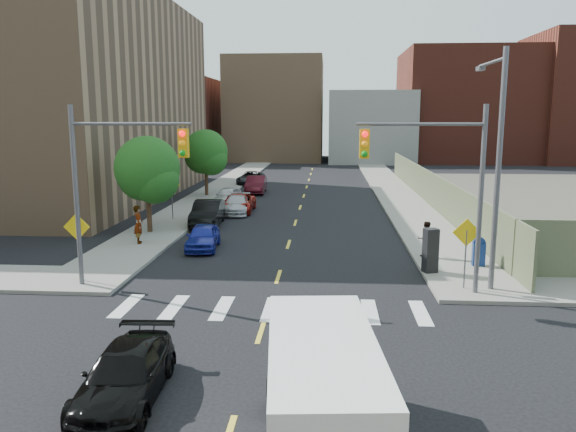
# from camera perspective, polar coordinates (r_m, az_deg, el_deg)

# --- Properties ---
(ground) EXTENTS (160.00, 160.00, 0.00)m
(ground) POSITION_cam_1_polar(r_m,az_deg,el_deg) (15.96, -3.62, -14.26)
(ground) COLOR black
(ground) RESTS_ON ground
(sidewalk_nw) EXTENTS (3.50, 73.00, 0.15)m
(sidewalk_nw) POSITION_cam_1_polar(r_m,az_deg,el_deg) (57.12, -5.76, 3.53)
(sidewalk_nw) COLOR gray
(sidewalk_nw) RESTS_ON ground
(sidewalk_ne) EXTENTS (3.50, 73.00, 0.15)m
(sidewalk_ne) POSITION_cam_1_polar(r_m,az_deg,el_deg) (56.57, 9.93, 3.37)
(sidewalk_ne) COLOR gray
(sidewalk_ne) RESTS_ON ground
(fence_north) EXTENTS (0.12, 44.00, 2.50)m
(fence_north) POSITION_cam_1_polar(r_m,az_deg,el_deg) (43.40, 14.17, 2.76)
(fence_north) COLOR #6A714F
(fence_north) RESTS_ON ground
(building_nw) EXTENTS (22.00, 30.00, 16.00)m
(building_nw) POSITION_cam_1_polar(r_m,az_deg,el_deg) (50.50, -24.75, 10.83)
(building_nw) COLOR #8C6B4C
(building_nw) RESTS_ON ground
(bg_bldg_west) EXTENTS (14.00, 18.00, 12.00)m
(bg_bldg_west) POSITION_cam_1_polar(r_m,az_deg,el_deg) (87.75, -11.93, 9.53)
(bg_bldg_west) COLOR #592319
(bg_bldg_west) RESTS_ON ground
(bg_bldg_midwest) EXTENTS (14.00, 16.00, 15.00)m
(bg_bldg_midwest) POSITION_cam_1_polar(r_m,az_deg,el_deg) (86.77, -1.20, 10.73)
(bg_bldg_midwest) COLOR #8C6B4C
(bg_bldg_midwest) RESTS_ON ground
(bg_bldg_center) EXTENTS (12.00, 16.00, 10.00)m
(bg_bldg_center) POSITION_cam_1_polar(r_m,az_deg,el_deg) (84.63, 8.28, 8.95)
(bg_bldg_center) COLOR gray
(bg_bldg_center) RESTS_ON ground
(bg_bldg_east) EXTENTS (18.00, 18.00, 16.00)m
(bg_bldg_east) POSITION_cam_1_polar(r_m,az_deg,el_deg) (88.69, 17.45, 10.59)
(bg_bldg_east) COLOR #592319
(bg_bldg_east) RESTS_ON ground
(signal_nw) EXTENTS (4.59, 0.30, 7.00)m
(signal_nw) POSITION_cam_1_polar(r_m,az_deg,el_deg) (22.01, -17.27, 4.31)
(signal_nw) COLOR #59595E
(signal_nw) RESTS_ON ground
(signal_ne) EXTENTS (4.59, 0.30, 7.00)m
(signal_ne) POSITION_cam_1_polar(r_m,az_deg,el_deg) (20.88, 15.09, 4.13)
(signal_ne) COLOR #59595E
(signal_ne) RESTS_ON ground
(streetlight_ne) EXTENTS (0.25, 3.70, 9.00)m
(streetlight_ne) POSITION_cam_1_polar(r_m,az_deg,el_deg) (22.22, 20.38, 5.98)
(streetlight_ne) COLOR #59595E
(streetlight_ne) RESTS_ON ground
(warn_sign_nw) EXTENTS (1.06, 0.06, 2.83)m
(warn_sign_nw) POSITION_cam_1_polar(r_m,az_deg,el_deg) (23.54, -20.63, -1.77)
(warn_sign_nw) COLOR #59595E
(warn_sign_nw) RESTS_ON ground
(warn_sign_ne) EXTENTS (1.06, 0.06, 2.83)m
(warn_sign_ne) POSITION_cam_1_polar(r_m,az_deg,el_deg) (22.02, 17.65, -2.39)
(warn_sign_ne) COLOR #59595E
(warn_sign_ne) RESTS_ON ground
(warn_sign_midwest) EXTENTS (1.06, 0.06, 2.83)m
(warn_sign_midwest) POSITION_cam_1_polar(r_m,az_deg,el_deg) (36.07, -11.72, 2.61)
(warn_sign_midwest) COLOR #59595E
(warn_sign_midwest) RESTS_ON ground
(tree_west_near) EXTENTS (3.66, 3.64, 5.52)m
(tree_west_near) POSITION_cam_1_polar(r_m,az_deg,el_deg) (32.20, -14.07, 4.29)
(tree_west_near) COLOR #332114
(tree_west_near) RESTS_ON ground
(tree_west_far) EXTENTS (3.66, 3.64, 5.52)m
(tree_west_far) POSITION_cam_1_polar(r_m,az_deg,el_deg) (46.64, -8.35, 6.20)
(tree_west_far) COLOR #332114
(tree_west_far) RESTS_ON ground
(parked_car_blue) EXTENTS (1.77, 3.77, 1.25)m
(parked_car_blue) POSITION_cam_1_polar(r_m,az_deg,el_deg) (28.39, -8.63, -2.11)
(parked_car_blue) COLOR navy
(parked_car_blue) RESTS_ON ground
(parked_car_black) EXTENTS (1.86, 4.70, 1.52)m
(parked_car_black) POSITION_cam_1_polar(r_m,az_deg,el_deg) (34.46, -8.17, 0.29)
(parked_car_black) COLOR black
(parked_car_black) RESTS_ON ground
(parked_car_red) EXTENTS (2.15, 4.56, 1.26)m
(parked_car_red) POSITION_cam_1_polar(r_m,az_deg,el_deg) (38.97, -5.11, 1.30)
(parked_car_red) COLOR maroon
(parked_car_red) RESTS_ON ground
(parked_car_silver) EXTENTS (1.91, 4.31, 1.23)m
(parked_car_silver) POSITION_cam_1_polar(r_m,az_deg,el_deg) (38.48, -5.23, 1.16)
(parked_car_silver) COLOR #B1B3BA
(parked_car_silver) RESTS_ON ground
(parked_car_white) EXTENTS (1.87, 3.98, 1.32)m
(parked_car_white) POSITION_cam_1_polar(r_m,az_deg,el_deg) (42.33, -6.15, 2.02)
(parked_car_white) COLOR silver
(parked_car_white) RESTS_ON ground
(parked_car_maroon) EXTENTS (1.69, 4.53, 1.48)m
(parked_car_maroon) POSITION_cam_1_polar(r_m,az_deg,el_deg) (48.59, -3.27, 3.20)
(parked_car_maroon) COLOR #420D16
(parked_car_maroon) RESTS_ON ground
(parked_car_grey) EXTENTS (2.48, 4.74, 1.27)m
(parked_car_grey) POSITION_cam_1_polar(r_m,az_deg,el_deg) (54.72, -3.81, 3.87)
(parked_car_grey) COLOR black
(parked_car_grey) RESTS_ON ground
(black_sedan) EXTENTS (1.91, 4.30, 1.23)m
(black_sedan) POSITION_cam_1_polar(r_m,az_deg,el_deg) (14.15, -16.19, -15.25)
(black_sedan) COLOR black
(black_sedan) RESTS_ON ground
(cargo_van) EXTENTS (2.61, 5.48, 2.43)m
(cargo_van) POSITION_cam_1_polar(r_m,az_deg,el_deg) (11.51, 3.45, -17.35)
(cargo_van) COLOR white
(cargo_van) RESTS_ON ground
(mailbox) EXTENTS (0.55, 0.43, 1.27)m
(mailbox) POSITION_cam_1_polar(r_m,az_deg,el_deg) (25.83, 18.81, -3.44)
(mailbox) COLOR navy
(mailbox) RESTS_ON sidewalk_ne
(payphone) EXTENTS (0.67, 0.60, 1.85)m
(payphone) POSITION_cam_1_polar(r_m,az_deg,el_deg) (24.09, 14.27, -3.41)
(payphone) COLOR black
(payphone) RESTS_ON sidewalk_ne
(pedestrian_west) EXTENTS (0.66, 0.82, 1.96)m
(pedestrian_west) POSITION_cam_1_polar(r_m,az_deg,el_deg) (29.62, -14.94, -0.83)
(pedestrian_west) COLOR gray
(pedestrian_west) RESTS_ON sidewalk_nw
(pedestrian_east) EXTENTS (0.83, 0.66, 1.65)m
(pedestrian_east) POSITION_cam_1_polar(r_m,az_deg,el_deg) (26.73, 13.81, -2.28)
(pedestrian_east) COLOR gray
(pedestrian_east) RESTS_ON sidewalk_ne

